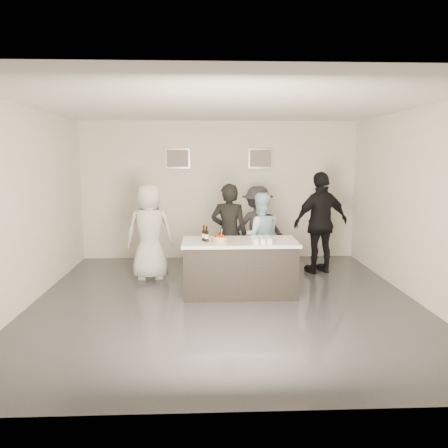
# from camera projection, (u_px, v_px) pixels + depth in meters

# --- Properties ---
(floor) EXTENTS (6.00, 6.00, 0.00)m
(floor) POSITION_uv_depth(u_px,v_px,m) (225.00, 301.00, 6.86)
(floor) COLOR #3D3D42
(floor) RESTS_ON ground
(ceiling) EXTENTS (6.00, 6.00, 0.00)m
(ceiling) POSITION_uv_depth(u_px,v_px,m) (225.00, 105.00, 6.39)
(ceiling) COLOR white
(wall_back) EXTENTS (6.00, 0.04, 3.00)m
(wall_back) POSITION_uv_depth(u_px,v_px,m) (219.00, 191.00, 9.58)
(wall_back) COLOR silver
(wall_back) RESTS_ON ground
(wall_front) EXTENTS (6.00, 0.04, 3.00)m
(wall_front) POSITION_uv_depth(u_px,v_px,m) (241.00, 248.00, 3.66)
(wall_front) COLOR silver
(wall_front) RESTS_ON ground
(wall_left) EXTENTS (0.04, 6.00, 3.00)m
(wall_left) POSITION_uv_depth(u_px,v_px,m) (25.00, 207.00, 6.50)
(wall_left) COLOR silver
(wall_left) RESTS_ON ground
(wall_right) EXTENTS (0.04, 6.00, 3.00)m
(wall_right) POSITION_uv_depth(u_px,v_px,m) (419.00, 205.00, 6.75)
(wall_right) COLOR silver
(wall_right) RESTS_ON ground
(picture_left) EXTENTS (0.54, 0.04, 0.44)m
(picture_left) POSITION_uv_depth(u_px,v_px,m) (178.00, 158.00, 9.41)
(picture_left) COLOR #B2B2B7
(picture_left) RESTS_ON wall_back
(picture_right) EXTENTS (0.54, 0.04, 0.44)m
(picture_right) POSITION_uv_depth(u_px,v_px,m) (261.00, 158.00, 9.48)
(picture_right) COLOR #B2B2B7
(picture_right) RESTS_ON wall_back
(bar_counter) EXTENTS (1.86, 0.86, 0.90)m
(bar_counter) POSITION_uv_depth(u_px,v_px,m) (240.00, 267.00, 7.14)
(bar_counter) COLOR white
(bar_counter) RESTS_ON ground
(cake) EXTENTS (0.24, 0.24, 0.08)m
(cake) POSITION_uv_depth(u_px,v_px,m) (220.00, 240.00, 6.96)
(cake) COLOR #FFAF1A
(cake) RESTS_ON bar_counter
(beer_bottle_a) EXTENTS (0.07, 0.07, 0.26)m
(beer_bottle_a) POSITION_uv_depth(u_px,v_px,m) (204.00, 233.00, 7.04)
(beer_bottle_a) COLOR black
(beer_bottle_a) RESTS_ON bar_counter
(beer_bottle_b) EXTENTS (0.07, 0.07, 0.26)m
(beer_bottle_b) POSITION_uv_depth(u_px,v_px,m) (207.00, 234.00, 6.96)
(beer_bottle_b) COLOR black
(beer_bottle_b) RESTS_ON bar_counter
(tumbler_cluster) EXTENTS (0.30, 0.40, 0.08)m
(tumbler_cluster) POSITION_uv_depth(u_px,v_px,m) (262.00, 239.00, 6.96)
(tumbler_cluster) COLOR orange
(tumbler_cluster) RESTS_ON bar_counter
(candles) EXTENTS (0.24, 0.08, 0.01)m
(candles) POSITION_uv_depth(u_px,v_px,m) (217.00, 245.00, 6.72)
(candles) COLOR pink
(candles) RESTS_ON bar_counter
(person_main_black) EXTENTS (0.72, 0.54, 1.78)m
(person_main_black) POSITION_uv_depth(u_px,v_px,m) (229.00, 233.00, 7.78)
(person_main_black) COLOR black
(person_main_black) RESTS_ON ground
(person_main_blue) EXTENTS (0.82, 0.67, 1.60)m
(person_main_blue) POSITION_uv_depth(u_px,v_px,m) (260.00, 236.00, 8.03)
(person_main_blue) COLOR #B8E8F1
(person_main_blue) RESTS_ON ground
(person_guest_left) EXTENTS (0.90, 0.62, 1.77)m
(person_guest_left) POSITION_uv_depth(u_px,v_px,m) (150.00, 232.00, 7.99)
(person_guest_left) COLOR silver
(person_guest_left) RESTS_ON ground
(person_guest_right) EXTENTS (1.24, 0.81, 1.96)m
(person_guest_right) POSITION_uv_depth(u_px,v_px,m) (321.00, 223.00, 8.40)
(person_guest_right) COLOR black
(person_guest_right) RESTS_ON ground
(person_guest_back) EXTENTS (1.12, 0.70, 1.66)m
(person_guest_back) POSITION_uv_depth(u_px,v_px,m) (257.00, 227.00, 8.80)
(person_guest_back) COLOR #2A282F
(person_guest_back) RESTS_ON ground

